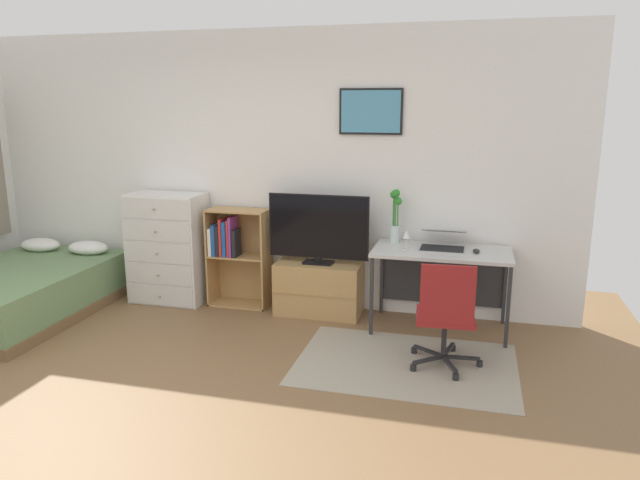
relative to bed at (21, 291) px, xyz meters
name	(u,v)px	position (x,y,z in m)	size (l,w,h in m)	color
ground_plane	(141,416)	(2.15, -1.41, -0.24)	(7.20, 7.20, 0.00)	brown
wall_back_with_posters	(265,170)	(2.15, 1.02, 1.12)	(6.12, 0.09, 2.70)	white
area_rug	(406,364)	(3.74, -0.18, -0.23)	(1.70, 1.20, 0.01)	#9E937F
bed	(21,291)	(0.00, 0.00, 0.00)	(1.38, 1.95, 0.59)	brown
dresser	(168,248)	(1.18, 0.74, 0.32)	(0.76, 0.46, 1.12)	silver
bookshelf	(234,250)	(1.88, 0.81, 0.34)	(0.60, 0.30, 0.98)	tan
tv_stand	(319,288)	(2.78, 0.76, 0.02)	(0.82, 0.41, 0.51)	tan
television	(318,229)	(2.78, 0.74, 0.61)	(0.97, 0.16, 0.66)	black
desk	(442,262)	(3.94, 0.72, 0.37)	(1.20, 0.64, 0.74)	silver
office_chair	(446,313)	(4.03, -0.20, 0.22)	(0.57, 0.58, 0.86)	#232326
laptop	(443,240)	(3.94, 0.73, 0.57)	(0.40, 0.44, 0.17)	#B7B7BC
computer_mouse	(476,251)	(4.23, 0.62, 0.52)	(0.06, 0.10, 0.03)	#262628
bamboo_vase	(395,212)	(3.49, 0.83, 0.79)	(0.11, 0.10, 0.50)	silver
wine_glass	(407,235)	(3.63, 0.56, 0.64)	(0.07, 0.07, 0.18)	silver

